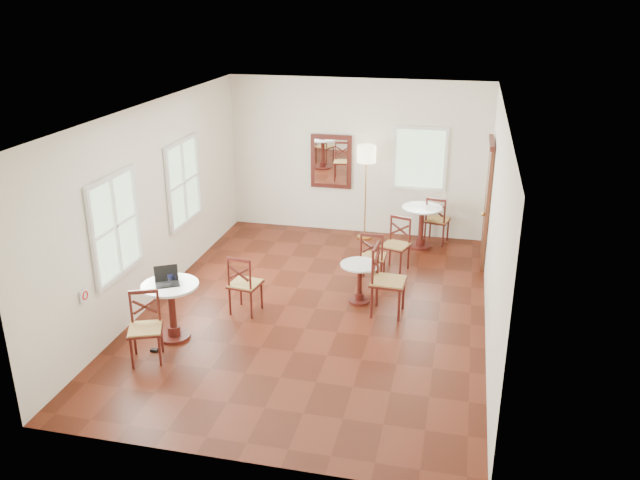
{
  "coord_description": "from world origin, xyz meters",
  "views": [
    {
      "loc": [
        2.02,
        -8.56,
        4.5
      ],
      "look_at": [
        0.0,
        0.3,
        1.0
      ],
      "focal_mm": 36.46,
      "sensor_mm": 36.0,
      "label": 1
    }
  ],
  "objects_px": {
    "chair_back_b": "(396,245)",
    "water_glass": "(169,281)",
    "cafe_table_mid": "(360,278)",
    "mouse": "(171,285)",
    "cafe_table_near": "(172,305)",
    "chair_near_a": "(244,284)",
    "laptop": "(167,279)",
    "chair_mid_b": "(386,281)",
    "power_adapter": "(154,350)",
    "floor_lamp": "(366,160)",
    "chair_near_b": "(145,328)",
    "chair_mid_a": "(372,257)",
    "cafe_table_back": "(421,222)",
    "chair_back_a": "(437,220)",
    "navy_mug": "(171,277)"
  },
  "relations": [
    {
      "from": "chair_back_b",
      "to": "water_glass",
      "type": "bearing_deg",
      "value": -115.08
    },
    {
      "from": "cafe_table_mid",
      "to": "mouse",
      "type": "distance_m",
      "value": 2.89
    },
    {
      "from": "cafe_table_near",
      "to": "chair_near_a",
      "type": "distance_m",
      "value": 1.18
    },
    {
      "from": "laptop",
      "to": "water_glass",
      "type": "xyz_separation_m",
      "value": [
        0.05,
        -0.03,
        -0.01
      ]
    },
    {
      "from": "cafe_table_near",
      "to": "cafe_table_mid",
      "type": "bearing_deg",
      "value": 36.02
    },
    {
      "from": "chair_mid_b",
      "to": "chair_near_a",
      "type": "bearing_deg",
      "value": 104.83
    },
    {
      "from": "cafe_table_near",
      "to": "power_adapter",
      "type": "height_order",
      "value": "cafe_table_near"
    },
    {
      "from": "chair_mid_b",
      "to": "floor_lamp",
      "type": "bearing_deg",
      "value": 17.68
    },
    {
      "from": "chair_near_b",
      "to": "laptop",
      "type": "bearing_deg",
      "value": 64.22
    },
    {
      "from": "chair_near_a",
      "to": "chair_near_b",
      "type": "xyz_separation_m",
      "value": [
        -0.81,
        -1.54,
        -0.0
      ]
    },
    {
      "from": "chair_mid_a",
      "to": "chair_back_b",
      "type": "xyz_separation_m",
      "value": [
        0.32,
        0.6,
        0.01
      ]
    },
    {
      "from": "chair_near_a",
      "to": "cafe_table_back",
      "type": "bearing_deg",
      "value": -117.89
    },
    {
      "from": "cafe_table_near",
      "to": "floor_lamp",
      "type": "relative_size",
      "value": 0.45
    },
    {
      "from": "chair_mid_a",
      "to": "laptop",
      "type": "relative_size",
      "value": 2.24
    },
    {
      "from": "chair_near_b",
      "to": "chair_back_a",
      "type": "xyz_separation_m",
      "value": [
        3.41,
        5.07,
        0.0
      ]
    },
    {
      "from": "cafe_table_mid",
      "to": "navy_mug",
      "type": "bearing_deg",
      "value": -146.23
    },
    {
      "from": "water_glass",
      "to": "chair_mid_a",
      "type": "bearing_deg",
      "value": 45.38
    },
    {
      "from": "chair_back_b",
      "to": "laptop",
      "type": "height_order",
      "value": "laptop"
    },
    {
      "from": "chair_back_a",
      "to": "mouse",
      "type": "relative_size",
      "value": 10.07
    },
    {
      "from": "water_glass",
      "to": "power_adapter",
      "type": "height_order",
      "value": "water_glass"
    },
    {
      "from": "cafe_table_mid",
      "to": "chair_back_a",
      "type": "xyz_separation_m",
      "value": [
        1.0,
        2.79,
        0.07
      ]
    },
    {
      "from": "cafe_table_near",
      "to": "chair_near_b",
      "type": "height_order",
      "value": "chair_near_b"
    },
    {
      "from": "floor_lamp",
      "to": "water_glass",
      "type": "distance_m",
      "value": 4.9
    },
    {
      "from": "chair_mid_a",
      "to": "chair_back_b",
      "type": "relative_size",
      "value": 0.98
    },
    {
      "from": "chair_near_a",
      "to": "power_adapter",
      "type": "bearing_deg",
      "value": 66.58
    },
    {
      "from": "cafe_table_near",
      "to": "chair_mid_a",
      "type": "distance_m",
      "value": 3.41
    },
    {
      "from": "floor_lamp",
      "to": "cafe_table_mid",
      "type": "bearing_deg",
      "value": -82.47
    },
    {
      "from": "chair_back_b",
      "to": "chair_near_b",
      "type": "bearing_deg",
      "value": -111.0
    },
    {
      "from": "chair_mid_b",
      "to": "water_glass",
      "type": "distance_m",
      "value": 3.1
    },
    {
      "from": "floor_lamp",
      "to": "power_adapter",
      "type": "height_order",
      "value": "floor_lamp"
    },
    {
      "from": "cafe_table_mid",
      "to": "laptop",
      "type": "bearing_deg",
      "value": -144.96
    },
    {
      "from": "cafe_table_mid",
      "to": "chair_mid_a",
      "type": "distance_m",
      "value": 0.75
    },
    {
      "from": "cafe_table_mid",
      "to": "cafe_table_back",
      "type": "bearing_deg",
      "value": 73.76
    },
    {
      "from": "chair_near_a",
      "to": "navy_mug",
      "type": "xyz_separation_m",
      "value": [
        -0.75,
        -0.83,
        0.4
      ]
    },
    {
      "from": "cafe_table_mid",
      "to": "chair_mid_a",
      "type": "bearing_deg",
      "value": 83.5
    },
    {
      "from": "chair_mid_b",
      "to": "chair_back_b",
      "type": "xyz_separation_m",
      "value": [
        -0.04,
        1.65,
        -0.07
      ]
    },
    {
      "from": "cafe_table_near",
      "to": "chair_near_a",
      "type": "xyz_separation_m",
      "value": [
        0.71,
        0.95,
        -0.04
      ]
    },
    {
      "from": "mouse",
      "to": "power_adapter",
      "type": "xyz_separation_m",
      "value": [
        -0.14,
        -0.37,
        -0.81
      ]
    },
    {
      "from": "cafe_table_mid",
      "to": "chair_back_a",
      "type": "relative_size",
      "value": 0.68
    },
    {
      "from": "cafe_table_mid",
      "to": "water_glass",
      "type": "bearing_deg",
      "value": -143.97
    },
    {
      "from": "chair_mid_b",
      "to": "power_adapter",
      "type": "xyz_separation_m",
      "value": [
        -2.86,
        -1.79,
        -0.51
      ]
    },
    {
      "from": "laptop",
      "to": "mouse",
      "type": "xyz_separation_m",
      "value": [
        0.08,
        -0.06,
        -0.04
      ]
    },
    {
      "from": "chair_mid_a",
      "to": "cafe_table_mid",
      "type": "bearing_deg",
      "value": 83.37
    },
    {
      "from": "chair_near_b",
      "to": "power_adapter",
      "type": "bearing_deg",
      "value": 72.33
    },
    {
      "from": "chair_back_b",
      "to": "water_glass",
      "type": "height_order",
      "value": "chair_back_b"
    },
    {
      "from": "navy_mug",
      "to": "chair_near_a",
      "type": "bearing_deg",
      "value": 48.06
    },
    {
      "from": "chair_near_a",
      "to": "laptop",
      "type": "height_order",
      "value": "laptop"
    },
    {
      "from": "cafe_table_back",
      "to": "mouse",
      "type": "xyz_separation_m",
      "value": [
        -3.01,
        -4.23,
        0.34
      ]
    },
    {
      "from": "navy_mug",
      "to": "cafe_table_near",
      "type": "bearing_deg",
      "value": -71.52
    },
    {
      "from": "cafe_table_back",
      "to": "chair_mid_a",
      "type": "xyz_separation_m",
      "value": [
        -0.65,
        -1.77,
        -0.04
      ]
    }
  ]
}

